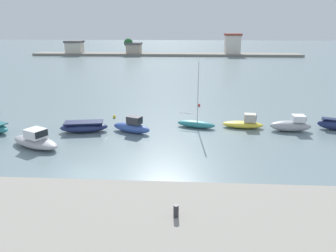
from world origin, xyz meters
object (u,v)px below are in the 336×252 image
at_px(mooring_bollard, 176,211).
at_px(moored_boat_2, 84,127).
at_px(moored_boat_1, 36,141).
at_px(moored_boat_4, 196,124).
at_px(moored_boat_3, 132,126).
at_px(moored_boat_7, 335,125).
at_px(moored_boat_5, 244,123).
at_px(moored_boat_6, 291,125).
at_px(mooring_buoy_0, 114,116).
at_px(mooring_buoy_3, 199,105).
at_px(mooring_buoy_1, 248,120).

bearing_deg(mooring_bollard, moored_boat_2, 118.48).
relative_size(moored_boat_1, moored_boat_4, 0.81).
height_order(moored_boat_3, moored_boat_7, moored_boat_3).
distance_m(moored_boat_1, moored_boat_3, 9.26).
bearing_deg(moored_boat_2, mooring_bollard, -71.90).
relative_size(moored_boat_5, moored_boat_6, 1.05).
bearing_deg(moored_boat_6, moored_boat_4, 178.46).
bearing_deg(moored_boat_1, moored_boat_3, 58.08).
bearing_deg(mooring_buoy_0, moored_boat_5, -11.20).
bearing_deg(moored_boat_7, moored_boat_2, -153.29).
relative_size(moored_boat_2, mooring_buoy_0, 13.72).
distance_m(mooring_bollard, moored_boat_5, 22.26).
bearing_deg(mooring_buoy_3, moored_boat_5, -63.94).
xyz_separation_m(moored_boat_1, mooring_buoy_1, (20.67, 9.47, -0.46)).
relative_size(moored_boat_3, mooring_buoy_0, 11.88).
bearing_deg(moored_boat_6, moored_boat_7, 9.32).
xyz_separation_m(moored_boat_2, mooring_buoy_3, (12.21, 11.61, -0.35)).
xyz_separation_m(moored_boat_6, mooring_buoy_0, (-19.44, 3.76, -0.47)).
distance_m(moored_boat_1, moored_boat_5, 20.94).
height_order(moored_boat_6, mooring_buoy_3, moored_boat_6).
bearing_deg(mooring_buoy_1, mooring_bollard, -107.43).
relative_size(moored_boat_5, mooring_buoy_3, 13.03).
height_order(moored_boat_2, moored_boat_4, moored_boat_4).
bearing_deg(mooring_bollard, moored_boat_3, 105.41).
relative_size(mooring_bollard, moored_boat_7, 0.16).
distance_m(moored_boat_2, moored_boat_5, 16.90).
height_order(mooring_bollard, moored_boat_7, mooring_bollard).
relative_size(moored_boat_5, mooring_buoy_1, 16.05).
height_order(moored_boat_3, moored_boat_6, moored_boat_3).
bearing_deg(moored_boat_5, moored_boat_2, -165.94).
relative_size(moored_boat_1, mooring_buoy_1, 20.67).
distance_m(moored_boat_2, mooring_buoy_0, 5.66).
bearing_deg(moored_boat_4, moored_boat_1, -139.73).
relative_size(moored_boat_3, mooring_buoy_3, 12.94).
xyz_separation_m(mooring_bollard, moored_boat_1, (-13.23, 14.24, -2.16)).
bearing_deg(mooring_buoy_1, moored_boat_3, -159.09).
bearing_deg(mooring_buoy_3, moored_boat_3, -122.10).
bearing_deg(moored_boat_2, mooring_buoy_3, 33.16).
xyz_separation_m(mooring_bollard, mooring_buoy_1, (7.45, 23.71, -2.63)).
distance_m(moored_boat_1, mooring_buoy_3, 22.22).
distance_m(moored_boat_2, mooring_buoy_3, 16.85).
relative_size(moored_boat_6, mooring_buoy_3, 12.39).
height_order(mooring_bollard, moored_boat_6, mooring_bollard).
bearing_deg(moored_boat_4, mooring_bollard, -78.14).
height_order(moored_boat_2, mooring_buoy_1, moored_boat_2).
xyz_separation_m(moored_boat_1, moored_boat_6, (24.48, 6.07, 0.05)).
xyz_separation_m(moored_boat_6, mooring_buoy_1, (-3.81, 3.40, -0.51)).
bearing_deg(mooring_buoy_3, moored_boat_2, -136.46).
bearing_deg(moored_boat_5, mooring_buoy_3, 122.08).
height_order(moored_boat_1, mooring_buoy_1, moored_boat_1).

